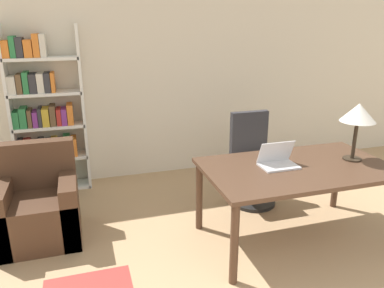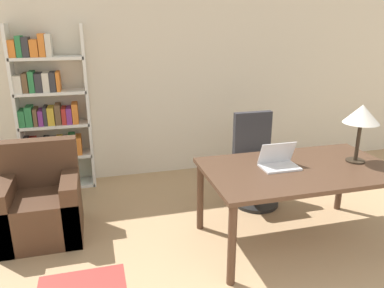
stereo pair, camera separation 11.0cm
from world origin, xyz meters
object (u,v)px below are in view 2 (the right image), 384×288
at_px(bookshelf, 49,118).
at_px(armchair, 41,206).
at_px(table_lamp, 362,116).
at_px(office_chair, 255,163).
at_px(laptop, 279,162).
at_px(desk, 299,176).

bearing_deg(bookshelf, armchair, -91.94).
height_order(table_lamp, office_chair, table_lamp).
xyz_separation_m(office_chair, bookshelf, (-2.31, 1.04, 0.45)).
xyz_separation_m(laptop, table_lamp, (0.79, -0.06, 0.40)).
bearing_deg(desk, office_chair, 92.11).
bearing_deg(armchair, desk, -17.27).
bearing_deg(desk, laptop, 160.79).
bearing_deg(office_chair, laptop, -100.49).
bearing_deg(table_lamp, bookshelf, 146.92).
relative_size(desk, armchair, 1.89).
distance_m(laptop, bookshelf, 2.85).
distance_m(table_lamp, armchair, 3.21).
bearing_deg(desk, armchair, 162.73).
distance_m(laptop, armchair, 2.36).
distance_m(laptop, table_lamp, 0.89).
bearing_deg(armchair, table_lamp, -13.84).
xyz_separation_m(table_lamp, armchair, (-2.99, 0.74, -0.90)).
xyz_separation_m(desk, table_lamp, (0.61, 0.00, 0.54)).
relative_size(table_lamp, bookshelf, 0.27).
bearing_deg(office_chair, table_lamp, -53.98).
relative_size(table_lamp, office_chair, 0.52).
bearing_deg(bookshelf, table_lamp, -33.08).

